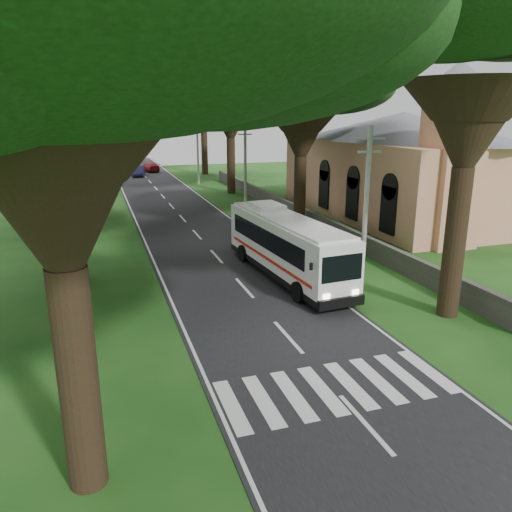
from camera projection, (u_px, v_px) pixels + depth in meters
name	position (u px, v px, depth m)	size (l,w,h in m)	color
ground	(308.00, 360.00, 17.89)	(140.00, 140.00, 0.00)	#154212
road	(185.00, 221.00, 40.74)	(8.00, 120.00, 0.04)	black
crosswalk	(333.00, 389.00, 16.07)	(8.00, 3.00, 0.01)	silver
property_wall	(292.00, 210.00, 42.33)	(0.35, 50.00, 1.20)	#383533
church	(403.00, 158.00, 41.51)	(14.00, 24.00, 11.60)	tan
pole_near	(366.00, 208.00, 23.85)	(1.60, 0.24, 8.00)	gray
pole_mid	(245.00, 166.00, 42.12)	(1.60, 0.24, 8.00)	gray
pole_far	(198.00, 150.00, 60.40)	(1.60, 0.24, 8.00)	gray
tree_l_mida	(54.00, 39.00, 23.20)	(16.03, 16.03, 15.34)	black
tree_l_midb	(73.00, 53.00, 39.46)	(15.81, 15.81, 16.53)	black
tree_l_far	(68.00, 70.00, 55.60)	(12.52, 12.52, 16.00)	black
tree_r_mida	(303.00, 80.00, 35.54)	(12.88, 12.88, 13.68)	black
tree_r_midb	(230.00, 79.00, 51.54)	(14.33, 14.33, 15.05)	black
tree_r_far	(203.00, 87.00, 68.28)	(13.02, 13.02, 14.84)	black
coach_bus	(286.00, 245.00, 26.60)	(3.25, 11.22, 3.26)	white
distant_car_b	(139.00, 171.00, 69.00)	(1.53, 4.38, 1.44)	navy
distant_car_c	(149.00, 167.00, 74.40)	(1.88, 4.62, 1.34)	maroon
pedestrian	(73.00, 343.00, 17.39)	(0.60, 0.40, 1.65)	black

